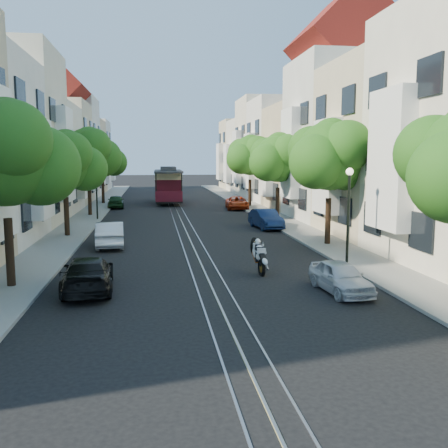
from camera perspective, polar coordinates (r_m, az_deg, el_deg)
name	(u,v)px	position (r m, az deg, el deg)	size (l,w,h in m)	color
ground	(177,211)	(44.79, -5.39, 1.48)	(200.00, 200.00, 0.00)	black
sidewalk_east	(256,209)	(45.69, 3.73, 1.69)	(2.50, 80.00, 0.12)	gray
sidewalk_west	(94,212)	(45.04, -14.65, 1.38)	(2.50, 80.00, 0.12)	gray
rail_left	(171,211)	(44.77, -6.10, 1.48)	(0.06, 80.00, 0.02)	gray
rail_slot	(177,211)	(44.79, -5.39, 1.49)	(0.06, 80.00, 0.02)	gray
rail_right	(183,211)	(44.82, -4.69, 1.50)	(0.06, 80.00, 0.02)	gray
lane_line	(177,211)	(44.79, -5.39, 1.48)	(0.08, 80.00, 0.01)	tan
townhouses_east	(307,153)	(46.54, 9.44, 8.03)	(7.75, 72.00, 12.00)	beige
townhouses_west	(36,154)	(45.49, -20.71, 7.53)	(7.75, 72.00, 11.76)	silver
tree_e_b	(331,157)	(27.12, 12.12, 7.46)	(4.93, 4.08, 6.68)	black
tree_e_c	(279,159)	(37.64, 6.31, 7.34)	(4.84, 3.99, 6.52)	black
tree_e_d	(251,156)	(48.38, 3.07, 7.72)	(5.01, 4.16, 6.85)	black
tree_w_a	(6,157)	(19.16, -23.66, 7.04)	(4.93, 4.08, 6.68)	black
tree_w_b	(65,163)	(30.90, -17.67, 6.64)	(4.72, 3.87, 6.27)	black
tree_w_c	(89,153)	(41.79, -15.20, 7.78)	(5.13, 4.28, 7.09)	black
tree_w_d	(103,159)	(52.72, -13.71, 7.21)	(4.84, 3.99, 6.52)	black
lamp_east	(349,201)	(22.21, 14.06, 2.54)	(0.32, 0.32, 4.16)	black
lamp_west	(96,183)	(38.78, -14.39, 4.56)	(0.32, 0.32, 4.16)	black
sportbike_rider	(258,254)	(20.51, 3.96, -3.41)	(0.53, 1.90, 1.45)	black
cable_car	(168,183)	(53.02, -6.39, 4.63)	(2.94, 9.07, 3.47)	black
parked_car_e_near	(340,277)	(18.05, 13.17, -5.90)	(1.32, 3.27, 1.11)	silver
parked_car_e_mid	(266,219)	(33.59, 4.81, 0.58)	(1.37, 3.92, 1.29)	#0D1C42
parked_car_e_far	(237,203)	(46.24, 1.50, 2.43)	(1.94, 4.21, 1.17)	#9C2B0E
parked_car_w_near	(88,274)	(18.41, -15.27, -5.52)	(1.73, 4.25, 1.23)	black
parked_car_w_mid	(110,234)	(27.32, -12.91, -1.14)	(1.41, 4.03, 1.33)	silver
parked_car_w_far	(116,202)	(48.23, -12.26, 2.52)	(1.48, 3.69, 1.26)	black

